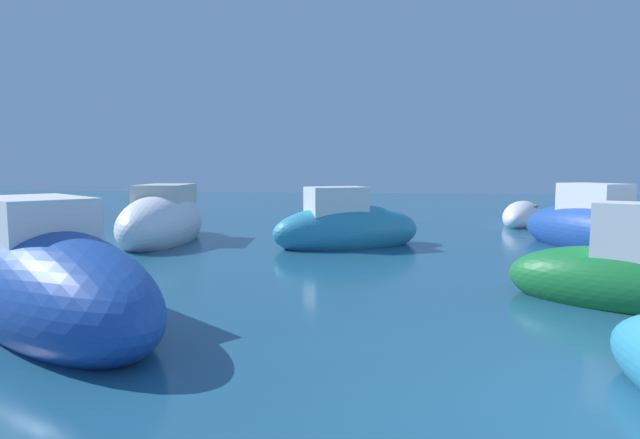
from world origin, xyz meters
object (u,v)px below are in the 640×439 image
at_px(moored_boat_2, 522,216).
at_px(moored_boat_8, 346,228).
at_px(moored_boat_0, 606,231).
at_px(moored_boat_5, 163,222).
at_px(moored_boat_3, 49,282).
at_px(moored_boat_7, 329,213).
at_px(moored_boat_6, 614,277).

relative_size(moored_boat_2, moored_boat_8, 0.85).
xyz_separation_m(moored_boat_0, moored_boat_8, (-6.60, -0.29, -0.02)).
bearing_deg(moored_boat_5, moored_boat_8, 80.52).
distance_m(moored_boat_3, moored_boat_7, 13.28).
xyz_separation_m(moored_boat_2, moored_boat_3, (-9.32, -13.59, 0.21)).
height_order(moored_boat_3, moored_boat_5, moored_boat_3).
bearing_deg(moored_boat_7, moored_boat_2, -74.33).
height_order(moored_boat_0, moored_boat_3, moored_boat_0).
height_order(moored_boat_2, moored_boat_8, moored_boat_8).
distance_m(moored_boat_0, moored_boat_8, 6.61).
xyz_separation_m(moored_boat_2, moored_boat_8, (-5.94, -6.23, 0.17)).
xyz_separation_m(moored_boat_6, moored_boat_7, (-5.84, 11.07, -0.06)).
height_order(moored_boat_2, moored_boat_5, moored_boat_5).
distance_m(moored_boat_3, moored_boat_8, 8.09).
distance_m(moored_boat_0, moored_boat_3, 12.57).
xyz_separation_m(moored_boat_0, moored_boat_5, (-11.90, -0.09, 0.05)).
bearing_deg(moored_boat_2, moored_boat_8, -22.65).
bearing_deg(moored_boat_3, moored_boat_0, 74.65).
bearing_deg(moored_boat_0, moored_boat_7, -154.00).
distance_m(moored_boat_6, moored_boat_8, 7.04).
height_order(moored_boat_2, moored_boat_3, moored_boat_3).
bearing_deg(moored_boat_8, moored_boat_6, -77.07).
distance_m(moored_boat_2, moored_boat_3, 16.47).
distance_m(moored_boat_3, moored_boat_6, 8.26).
bearing_deg(moored_boat_7, moored_boat_6, -140.36).
bearing_deg(moored_boat_7, moored_boat_8, -156.24).
height_order(moored_boat_3, moored_boat_8, moored_boat_3).
relative_size(moored_boat_6, moored_boat_8, 0.75).
height_order(moored_boat_0, moored_boat_2, moored_boat_0).
height_order(moored_boat_3, moored_boat_7, moored_boat_3).
distance_m(moored_boat_3, moored_boat_5, 7.79).
bearing_deg(moored_boat_7, moored_boat_3, -177.54).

